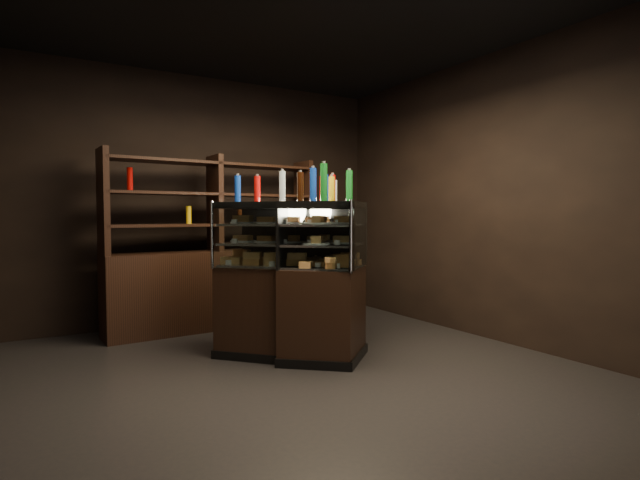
# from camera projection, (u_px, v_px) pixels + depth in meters

# --- Properties ---
(ground) EXTENTS (5.00, 5.00, 0.00)m
(ground) POSITION_uv_depth(u_px,v_px,m) (280.00, 379.00, 3.98)
(ground) COLOR black
(ground) RESTS_ON ground
(room_shell) EXTENTS (5.02, 5.02, 3.01)m
(room_shell) POSITION_uv_depth(u_px,v_px,m) (279.00, 134.00, 3.88)
(room_shell) COLOR black
(room_shell) RESTS_ON ground
(display_case) EXTENTS (1.74, 1.43, 1.44)m
(display_case) POSITION_uv_depth(u_px,v_px,m) (309.00, 302.00, 4.74)
(display_case) COLOR black
(display_case) RESTS_ON ground
(food_display) EXTENTS (1.32, 1.02, 0.44)m
(food_display) POSITION_uv_depth(u_px,v_px,m) (309.00, 238.00, 4.71)
(food_display) COLOR #D7974D
(food_display) RESTS_ON display_case
(bottles_top) EXTENTS (1.15, 0.88, 0.30)m
(bottles_top) POSITION_uv_depth(u_px,v_px,m) (308.00, 187.00, 4.69)
(bottles_top) COLOR black
(bottles_top) RESTS_ON display_case
(potted_conifer) EXTENTS (0.33, 0.33, 0.71)m
(potted_conifer) POSITION_uv_depth(u_px,v_px,m) (305.00, 306.00, 4.98)
(potted_conifer) COLOR black
(potted_conifer) RESTS_ON ground
(back_shelving) EXTENTS (2.50, 0.58, 2.00)m
(back_shelving) POSITION_uv_depth(u_px,v_px,m) (216.00, 276.00, 5.80)
(back_shelving) COLOR black
(back_shelving) RESTS_ON ground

